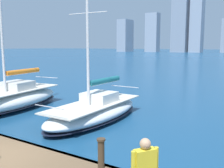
# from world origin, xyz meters

# --- Properties ---
(dock_pier) EXTENTS (28.00, 2.80, 0.60)m
(dock_pier) POSITION_xyz_m (-0.00, -0.10, 0.54)
(dock_pier) COLOR brown
(dock_pier) RESTS_ON ground
(sailboat_teal) EXTENTS (2.79, 7.73, 9.19)m
(sailboat_teal) POSITION_xyz_m (1.03, -6.83, 0.58)
(sailboat_teal) COLOR silver
(sailboat_teal) RESTS_ON ground
(sailboat_orange) EXTENTS (3.78, 8.14, 11.60)m
(sailboat_orange) POSITION_xyz_m (7.26, -6.06, 0.72)
(sailboat_orange) COLOR white
(sailboat_orange) RESTS_ON ground
(mooring_post) EXTENTS (0.26, 0.26, 0.91)m
(mooring_post) POSITION_xyz_m (-3.32, -1.10, 1.07)
(mooring_post) COLOR #423323
(mooring_post) RESTS_ON dock_pier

